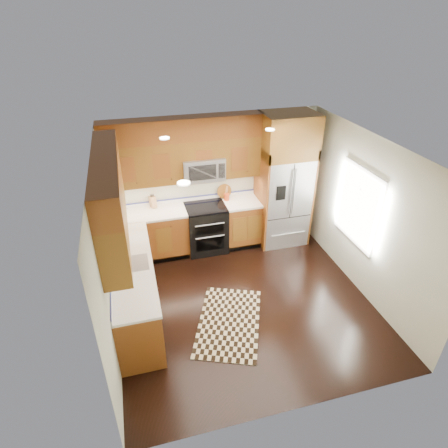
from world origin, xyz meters
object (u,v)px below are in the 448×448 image
object	(u,v)px
range	(206,228)
utensil_crock	(227,195)
knife_block	(153,202)
rug	(229,322)
refrigerator	(284,181)

from	to	relation	value
range	utensil_crock	world-z (taller)	utensil_crock
knife_block	utensil_crock	size ratio (longest dim) A/B	0.92
range	rug	distance (m)	2.13
range	rug	bearing A→B (deg)	-93.25
rug	knife_block	size ratio (longest dim) A/B	5.66
range	refrigerator	distance (m)	1.76
rug	range	bearing A→B (deg)	108.55
refrigerator	knife_block	distance (m)	2.53
refrigerator	rug	size ratio (longest dim) A/B	1.71
rug	knife_block	world-z (taller)	knife_block
knife_block	utensil_crock	world-z (taller)	utensil_crock
refrigerator	knife_block	world-z (taller)	refrigerator
range	refrigerator	world-z (taller)	refrigerator
refrigerator	utensil_crock	xyz separation A→B (m)	(-1.09, 0.20, -0.26)
rug	knife_block	distance (m)	2.68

